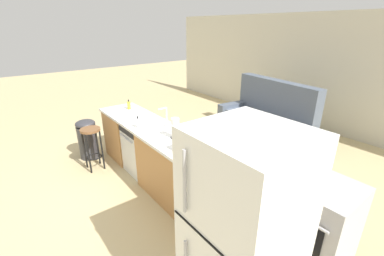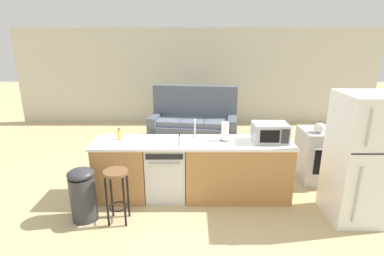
{
  "view_description": "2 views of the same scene",
  "coord_description": "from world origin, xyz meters",
  "px_view_note": "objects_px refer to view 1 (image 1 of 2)",
  "views": [
    {
      "loc": [
        3.27,
        -1.72,
        2.31
      ],
      "look_at": [
        0.73,
        0.24,
        1.03
      ],
      "focal_mm": 24.0,
      "sensor_mm": 36.0,
      "label": 1
    },
    {
      "loc": [
        0.14,
        -4.16,
        2.4
      ],
      "look_at": [
        0.13,
        0.05,
        1.09
      ],
      "focal_mm": 28.0,
      "sensor_mm": 36.0,
      "label": 2
    }
  ],
  "objects_px": {
    "microwave": "(205,146)",
    "trash_bin": "(88,138)",
    "kettle": "(298,172)",
    "stove_range": "(311,219)",
    "dish_soap_bottle": "(129,105)",
    "bar_stool": "(92,140)",
    "soap_bottle": "(138,123)",
    "refrigerator": "(242,239)",
    "paper_towel_roll": "(175,128)",
    "dishwasher": "(145,148)",
    "couch": "(266,122)"
  },
  "relations": [
    {
      "from": "bar_stool",
      "to": "soap_bottle",
      "type": "bearing_deg",
      "value": 30.89
    },
    {
      "from": "couch",
      "to": "soap_bottle",
      "type": "bearing_deg",
      "value": -94.41
    },
    {
      "from": "microwave",
      "to": "trash_bin",
      "type": "distance_m",
      "value": 2.75
    },
    {
      "from": "refrigerator",
      "to": "kettle",
      "type": "relative_size",
      "value": 8.4
    },
    {
      "from": "kettle",
      "to": "refrigerator",
      "type": "bearing_deg",
      "value": -80.34
    },
    {
      "from": "kettle",
      "to": "bar_stool",
      "type": "relative_size",
      "value": 0.28
    },
    {
      "from": "bar_stool",
      "to": "refrigerator",
      "type": "bearing_deg",
      "value": 2.07
    },
    {
      "from": "soap_bottle",
      "to": "dish_soap_bottle",
      "type": "distance_m",
      "value": 0.96
    },
    {
      "from": "dishwasher",
      "to": "trash_bin",
      "type": "distance_m",
      "value": 1.23
    },
    {
      "from": "stove_range",
      "to": "microwave",
      "type": "relative_size",
      "value": 1.8
    },
    {
      "from": "refrigerator",
      "to": "soap_bottle",
      "type": "distance_m",
      "value": 2.42
    },
    {
      "from": "stove_range",
      "to": "kettle",
      "type": "xyz_separation_m",
      "value": [
        -0.17,
        -0.13,
        0.53
      ]
    },
    {
      "from": "refrigerator",
      "to": "couch",
      "type": "xyz_separation_m",
      "value": [
        -2.17,
        3.21,
        -0.47
      ]
    },
    {
      "from": "refrigerator",
      "to": "kettle",
      "type": "distance_m",
      "value": 0.99
    },
    {
      "from": "dishwasher",
      "to": "couch",
      "type": "relative_size",
      "value": 0.4
    },
    {
      "from": "refrigerator",
      "to": "microwave",
      "type": "relative_size",
      "value": 3.44
    },
    {
      "from": "paper_towel_roll",
      "to": "trash_bin",
      "type": "distance_m",
      "value": 2.15
    },
    {
      "from": "stove_range",
      "to": "refrigerator",
      "type": "xyz_separation_m",
      "value": [
        -0.0,
        -1.1,
        0.41
      ]
    },
    {
      "from": "refrigerator",
      "to": "microwave",
      "type": "xyz_separation_m",
      "value": [
        -1.07,
        0.55,
        0.18
      ]
    },
    {
      "from": "kettle",
      "to": "couch",
      "type": "distance_m",
      "value": 3.06
    },
    {
      "from": "bar_stool",
      "to": "trash_bin",
      "type": "relative_size",
      "value": 1.0
    },
    {
      "from": "stove_range",
      "to": "refrigerator",
      "type": "distance_m",
      "value": 1.17
    },
    {
      "from": "dish_soap_bottle",
      "to": "trash_bin",
      "type": "height_order",
      "value": "dish_soap_bottle"
    },
    {
      "from": "soap_bottle",
      "to": "kettle",
      "type": "distance_m",
      "value": 2.3
    },
    {
      "from": "dishwasher",
      "to": "couch",
      "type": "distance_m",
      "value": 2.7
    },
    {
      "from": "dishwasher",
      "to": "dish_soap_bottle",
      "type": "relative_size",
      "value": 4.77
    },
    {
      "from": "dish_soap_bottle",
      "to": "bar_stool",
      "type": "bearing_deg",
      "value": -81.61
    },
    {
      "from": "microwave",
      "to": "kettle",
      "type": "height_order",
      "value": "microwave"
    },
    {
      "from": "refrigerator",
      "to": "dish_soap_bottle",
      "type": "height_order",
      "value": "refrigerator"
    },
    {
      "from": "paper_towel_roll",
      "to": "dish_soap_bottle",
      "type": "bearing_deg",
      "value": 177.87
    },
    {
      "from": "dish_soap_bottle",
      "to": "bar_stool",
      "type": "distance_m",
      "value": 0.89
    },
    {
      "from": "paper_towel_roll",
      "to": "kettle",
      "type": "distance_m",
      "value": 1.61
    },
    {
      "from": "kettle",
      "to": "bar_stool",
      "type": "bearing_deg",
      "value": -160.23
    },
    {
      "from": "soap_bottle",
      "to": "trash_bin",
      "type": "relative_size",
      "value": 0.24
    },
    {
      "from": "stove_range",
      "to": "paper_towel_roll",
      "type": "xyz_separation_m",
      "value": [
        -1.72,
        -0.51,
        0.59
      ]
    },
    {
      "from": "stove_range",
      "to": "soap_bottle",
      "type": "height_order",
      "value": "soap_bottle"
    },
    {
      "from": "refrigerator",
      "to": "soap_bottle",
      "type": "xyz_separation_m",
      "value": [
        -2.38,
        0.37,
        0.11
      ]
    },
    {
      "from": "kettle",
      "to": "bar_stool",
      "type": "height_order",
      "value": "kettle"
    },
    {
      "from": "microwave",
      "to": "kettle",
      "type": "bearing_deg",
      "value": 25.09
    },
    {
      "from": "paper_towel_roll",
      "to": "bar_stool",
      "type": "height_order",
      "value": "paper_towel_roll"
    },
    {
      "from": "stove_range",
      "to": "microwave",
      "type": "bearing_deg",
      "value": -152.84
    },
    {
      "from": "couch",
      "to": "bar_stool",
      "type": "bearing_deg",
      "value": -107.13
    },
    {
      "from": "stove_range",
      "to": "dish_soap_bottle",
      "type": "bearing_deg",
      "value": -172.26
    },
    {
      "from": "microwave",
      "to": "couch",
      "type": "bearing_deg",
      "value": 112.32
    },
    {
      "from": "dishwasher",
      "to": "trash_bin",
      "type": "relative_size",
      "value": 1.14
    },
    {
      "from": "soap_bottle",
      "to": "bar_stool",
      "type": "height_order",
      "value": "soap_bottle"
    },
    {
      "from": "paper_towel_roll",
      "to": "dishwasher",
      "type": "bearing_deg",
      "value": -177.35
    },
    {
      "from": "trash_bin",
      "to": "couch",
      "type": "xyz_separation_m",
      "value": [
        1.5,
        3.27,
        0.02
      ]
    },
    {
      "from": "paper_towel_roll",
      "to": "trash_bin",
      "type": "relative_size",
      "value": 0.38
    },
    {
      "from": "bar_stool",
      "to": "dish_soap_bottle",
      "type": "bearing_deg",
      "value": 98.39
    }
  ]
}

